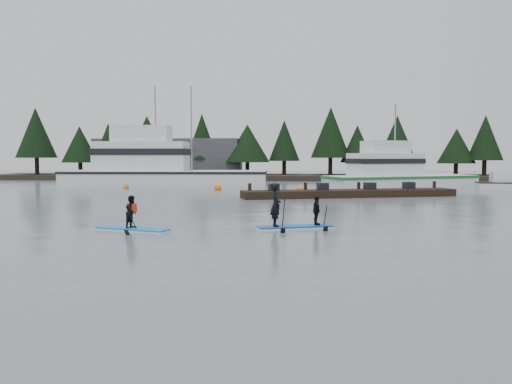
# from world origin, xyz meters

# --- Properties ---
(ground) EXTENTS (160.00, 160.00, 0.00)m
(ground) POSITION_xyz_m (0.00, 0.00, 0.00)
(ground) COLOR slate
(ground) RESTS_ON ground
(far_shore) EXTENTS (70.00, 8.00, 0.60)m
(far_shore) POSITION_xyz_m (0.00, 42.00, 0.30)
(far_shore) COLOR #2D281E
(far_shore) RESTS_ON ground
(treeline) EXTENTS (60.00, 4.00, 8.00)m
(treeline) POSITION_xyz_m (0.00, 42.00, 0.00)
(treeline) COLOR black
(treeline) RESTS_ON ground
(waterfront_building) EXTENTS (18.00, 6.00, 5.00)m
(waterfront_building) POSITION_xyz_m (-14.00, 44.00, 2.50)
(waterfront_building) COLOR #4C4C51
(waterfront_building) RESTS_ON ground
(fishing_boat_large) EXTENTS (19.77, 6.33, 10.81)m
(fishing_boat_large) POSITION_xyz_m (-11.31, 29.54, 0.84)
(fishing_boat_large) COLOR white
(fishing_boat_large) RESTS_ON ground
(fishing_boat_medium) EXTENTS (14.51, 9.29, 8.43)m
(fishing_boat_medium) POSITION_xyz_m (11.16, 27.67, 0.60)
(fishing_boat_medium) COLOR white
(fishing_boat_medium) RESTS_ON ground
(skiff) EXTENTS (5.55, 2.04, 0.63)m
(skiff) POSITION_xyz_m (20.30, 25.52, 0.32)
(skiff) COLOR white
(skiff) RESTS_ON ground
(floating_dock) EXTENTS (15.28, 6.15, 0.51)m
(floating_dock) POSITION_xyz_m (5.76, 16.84, 0.26)
(floating_dock) COLOR black
(floating_dock) RESTS_ON ground
(buoy_c) EXTENTS (0.53, 0.53, 0.53)m
(buoy_c) POSITION_xyz_m (11.48, 25.93, 0.00)
(buoy_c) COLOR orange
(buoy_c) RESTS_ON ground
(buoy_b) EXTENTS (0.61, 0.61, 0.61)m
(buoy_b) POSITION_xyz_m (-4.58, 23.09, 0.00)
(buoy_b) COLOR orange
(buoy_b) RESTS_ON ground
(buoy_d) EXTENTS (0.60, 0.60, 0.60)m
(buoy_d) POSITION_xyz_m (2.31, 21.52, 0.00)
(buoy_d) COLOR orange
(buoy_d) RESTS_ON ground
(buoy_a) EXTENTS (0.49, 0.49, 0.49)m
(buoy_a) POSITION_xyz_m (-13.00, 24.56, 0.00)
(buoy_a) COLOR orange
(buoy_a) RESTS_ON ground
(paddleboard_solo) EXTENTS (3.05, 1.58, 1.83)m
(paddleboard_solo) POSITION_xyz_m (-4.33, 0.19, 0.48)
(paddleboard_solo) COLOR #157DCC
(paddleboard_solo) RESTS_ON ground
(paddleboard_duo) EXTENTS (3.08, 1.64, 2.33)m
(paddleboard_duo) POSITION_xyz_m (1.77, 1.25, 0.66)
(paddleboard_duo) COLOR #1248AB
(paddleboard_duo) RESTS_ON ground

